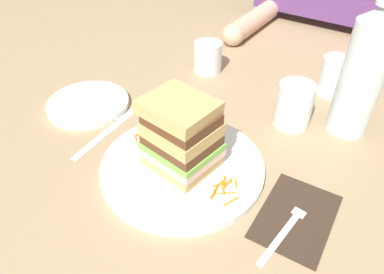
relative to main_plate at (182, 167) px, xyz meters
The scene contains 31 objects.
ground_plane 0.02m from the main_plate, ahead, with size 3.00×3.00×0.00m, color #9E8460.
main_plate is the anchor object (origin of this frame).
sandwich 0.07m from the main_plate, 144.60° to the right, with size 0.13×0.11×0.13m.
carrot_shred_0 0.09m from the main_plate, 169.92° to the left, with size 0.00×0.00×0.03m, color orange.
carrot_shred_1 0.11m from the main_plate, 169.47° to the left, with size 0.00×0.00×0.02m, color orange.
carrot_shred_2 0.12m from the main_plate, 166.96° to the left, with size 0.00×0.00×0.03m, color orange.
carrot_shred_3 0.10m from the main_plate, 167.53° to the left, with size 0.00×0.00×0.03m, color orange.
carrot_shred_4 0.08m from the main_plate, 167.60° to the left, with size 0.00×0.00×0.03m, color orange.
carrot_shred_5 0.08m from the main_plate, behind, with size 0.00×0.00×0.02m, color orange.
carrot_shred_6 0.09m from the main_plate, 161.81° to the left, with size 0.00×0.00×0.02m, color orange.
carrot_shred_7 0.08m from the main_plate, 162.10° to the left, with size 0.00×0.00×0.03m, color orange.
carrot_shred_8 0.11m from the main_plate, behind, with size 0.00×0.00×0.02m, color orange.
carrot_shred_9 0.11m from the main_plate, behind, with size 0.00×0.00×0.02m, color orange.
carrot_shred_10 0.09m from the main_plate, 18.53° to the right, with size 0.00×0.00×0.03m, color orange.
carrot_shred_11 0.12m from the main_plate, 14.40° to the right, with size 0.00×0.00×0.03m, color orange.
carrot_shred_12 0.10m from the main_plate, 10.32° to the right, with size 0.00×0.00×0.03m, color orange.
carrot_shred_13 0.08m from the main_plate, ahead, with size 0.00×0.00×0.03m, color orange.
carrot_shred_14 0.08m from the main_plate, ahead, with size 0.00×0.00×0.03m, color orange.
carrot_shred_15 0.08m from the main_plate, 10.66° to the right, with size 0.00×0.00×0.02m, color orange.
carrot_shred_16 0.09m from the main_plate, ahead, with size 0.00×0.00×0.02m, color orange.
carrot_shred_17 0.10m from the main_plate, ahead, with size 0.00×0.00×0.02m, color orange.
carrot_shred_18 0.09m from the main_plate, ahead, with size 0.00×0.00×0.03m, color orange.
carrot_shred_19 0.09m from the main_plate, ahead, with size 0.00×0.00×0.03m, color orange.
napkin_dark 0.21m from the main_plate, ahead, with size 0.11×0.15×0.00m, color #38281E.
fork 0.20m from the main_plate, ahead, with size 0.03×0.17×0.00m.
knife 0.19m from the main_plate, behind, with size 0.03×0.20×0.00m.
juice_glass 0.26m from the main_plate, 65.84° to the left, with size 0.07×0.07×0.09m.
water_bottle 0.37m from the main_plate, 54.40° to the left, with size 0.08×0.08×0.29m.
empty_tumbler_0 0.42m from the main_plate, 71.16° to the left, with size 0.07×0.07×0.09m, color silver.
empty_tumbler_1 0.37m from the main_plate, 115.29° to the left, with size 0.07×0.07×0.07m, color silver.
side_plate 0.29m from the main_plate, behind, with size 0.18×0.18×0.01m, color white.
Camera 1 is at (0.25, -0.37, 0.45)m, focal length 33.54 mm.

